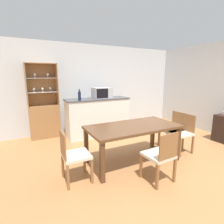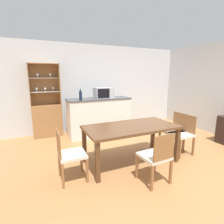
{
  "view_description": "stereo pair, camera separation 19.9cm",
  "coord_description": "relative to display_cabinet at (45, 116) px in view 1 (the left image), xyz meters",
  "views": [
    {
      "loc": [
        -2.31,
        -2.47,
        1.65
      ],
      "look_at": [
        -0.49,
        1.04,
        0.82
      ],
      "focal_mm": 28.0,
      "sensor_mm": 36.0,
      "label": 1
    },
    {
      "loc": [
        -2.13,
        -2.55,
        1.65
      ],
      "look_at": [
        -0.49,
        1.04,
        0.82
      ],
      "focal_mm": 28.0,
      "sensor_mm": 36.0,
      "label": 2
    }
  ],
  "objects": [
    {
      "name": "dining_chair_head_near",
      "position": [
        1.33,
        -3.0,
        -0.15
      ],
      "size": [
        0.43,
        0.43,
        0.83
      ],
      "rotation": [
        0.0,
        0.0,
        0.05
      ],
      "color": "beige",
      "rests_on": "ground_plane"
    },
    {
      "name": "dining_chair_side_right_far",
      "position": [
        2.51,
        -2.13,
        -0.15
      ],
      "size": [
        0.42,
        0.42,
        0.83
      ],
      "rotation": [
        0.0,
        0.0,
        1.54
      ],
      "color": "beige",
      "rests_on": "ground_plane"
    },
    {
      "name": "wine_bottle",
      "position": [
        0.77,
        -0.71,
        0.58
      ],
      "size": [
        0.07,
        0.07,
        0.28
      ],
      "color": "#141E38",
      "rests_on": "kitchen_counter"
    },
    {
      "name": "dining_table",
      "position": [
        1.33,
        -2.25,
        0.06
      ],
      "size": [
        1.74,
        0.87,
        0.72
      ],
      "color": "brown",
      "rests_on": "ground_plane"
    },
    {
      "name": "dining_chair_side_right_near",
      "position": [
        2.51,
        -2.38,
        -0.15
      ],
      "size": [
        0.41,
        0.41,
        0.83
      ],
      "rotation": [
        0.0,
        0.0,
        1.56
      ],
      "color": "beige",
      "rests_on": "ground_plane"
    },
    {
      "name": "dining_chair_side_left_near",
      "position": [
        0.14,
        -2.38,
        -0.15
      ],
      "size": [
        0.41,
        0.41,
        0.83
      ],
      "rotation": [
        0.0,
        0.0,
        -1.58
      ],
      "color": "beige",
      "rests_on": "ground_plane"
    },
    {
      "name": "kitchen_counter",
      "position": [
        1.33,
        -0.5,
        -0.06
      ],
      "size": [
        1.74,
        0.59,
        1.04
      ],
      "color": "white",
      "rests_on": "ground_plane"
    },
    {
      "name": "ground_plane",
      "position": [
        1.82,
        -2.42,
        -0.58
      ],
      "size": [
        18.0,
        18.0,
        0.0
      ],
      "primitive_type": "plane",
      "color": "#B27A47"
    },
    {
      "name": "display_cabinet",
      "position": [
        0.0,
        0.0,
        0.0
      ],
      "size": [
        0.76,
        0.37,
        1.96
      ],
      "color": "#A37042",
      "rests_on": "ground_plane"
    },
    {
      "name": "microwave",
      "position": [
        1.49,
        -0.49,
        0.6
      ],
      "size": [
        0.52,
        0.36,
        0.29
      ],
      "color": "#B7BABF",
      "rests_on": "kitchen_counter"
    },
    {
      "name": "wall_back",
      "position": [
        1.82,
        0.21,
        0.69
      ],
      "size": [
        6.8,
        0.06,
        2.55
      ],
      "color": "silver",
      "rests_on": "ground_plane"
    }
  ]
}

